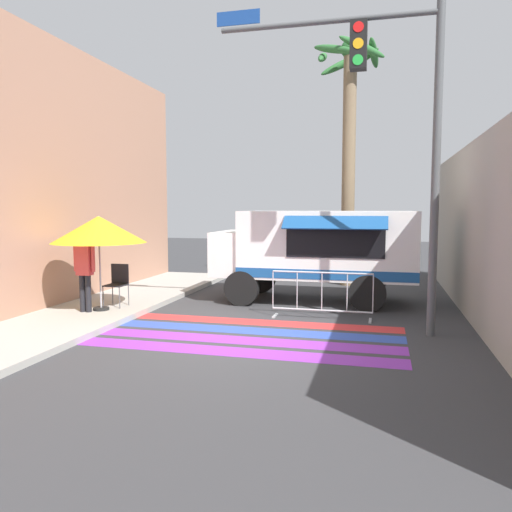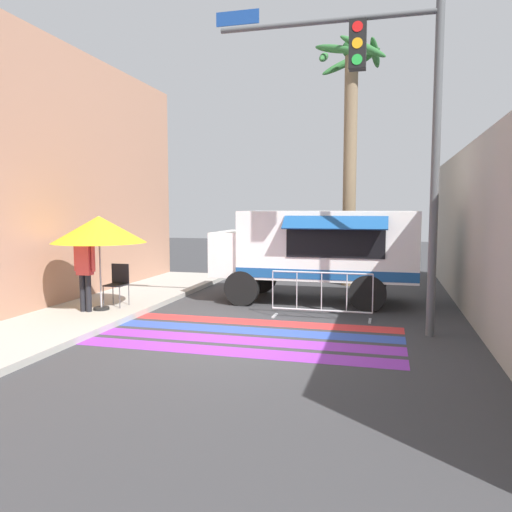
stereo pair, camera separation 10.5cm
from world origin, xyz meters
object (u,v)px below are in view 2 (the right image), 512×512
Objects in this scene: food_truck at (314,247)px; palm_tree at (350,128)px; folding_chair at (118,280)px; barricade_front at (321,295)px; traffic_signal_pole at (391,107)px; patio_umbrella at (99,230)px; vendor_person at (85,267)px.

food_truck is 0.68× the size of palm_tree.
folding_chair is 8.60m from palm_tree.
folding_chair is 0.44× the size of barricade_front.
food_truck is at bearing 103.08° from barricade_front.
traffic_signal_pole is at bearing -3.47° from folding_chair.
patio_umbrella is at bearing -130.40° from palm_tree.
traffic_signal_pole is 4.22m from barricade_front.
food_truck is at bearing 33.22° from patio_umbrella.
patio_umbrella is 0.90m from vendor_person.
palm_tree reaches higher than barricade_front.
palm_tree is (0.66, 3.12, 3.52)m from food_truck.
patio_umbrella reaches higher than barricade_front.
barricade_front is at bearing -92.02° from palm_tree.
palm_tree is at bearing 49.88° from folding_chair.
vendor_person is (-4.74, -3.21, -0.31)m from food_truck.
palm_tree is at bearing 87.98° from barricade_front.
vendor_person is 0.23× the size of palm_tree.
food_truck is 2.31m from barricade_front.
barricade_front is (0.48, -2.06, -0.93)m from food_truck.
barricade_front is at bearing -76.92° from food_truck.
traffic_signal_pole is 6.30m from palm_tree.
folding_chair is 0.99m from vendor_person.
palm_tree reaches higher than patio_umbrella.
food_truck reaches higher than folding_chair.
barricade_front is (4.99, 0.90, -1.45)m from patio_umbrella.
food_truck is 2.40× the size of patio_umbrella.
food_truck reaches higher than patio_umbrella.
barricade_front is at bearing 145.06° from traffic_signal_pole.
traffic_signal_pole is 7.28m from folding_chair.
barricade_front is 0.29× the size of palm_tree.
palm_tree is (5.40, 6.33, 3.83)m from vendor_person.
traffic_signal_pole is at bearing -58.27° from food_truck.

